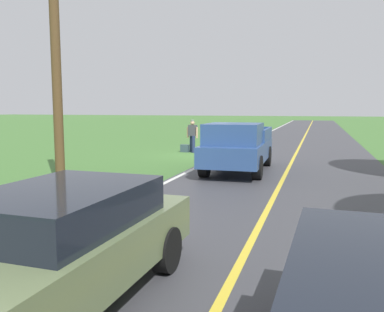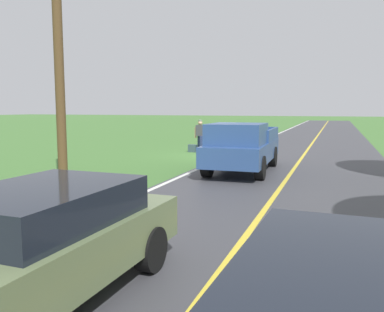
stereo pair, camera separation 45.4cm
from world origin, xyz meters
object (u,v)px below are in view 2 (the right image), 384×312
object	(u,v)px
suitcase_carried	(193,148)
pickup_truck_passing	(242,146)
hitchhiker_walking	(200,134)
sedan_ahead_same_lane	(35,243)
utility_pole_roadside	(58,48)

from	to	relation	value
suitcase_carried	pickup_truck_passing	xyz separation A→B (m)	(-3.97, 5.77, 0.76)
hitchhiker_walking	sedan_ahead_same_lane	size ratio (longest dim) A/B	0.39
suitcase_carried	pickup_truck_passing	size ratio (longest dim) A/B	0.08
sedan_ahead_same_lane	utility_pole_roadside	size ratio (longest dim) A/B	0.54
hitchhiker_walking	suitcase_carried	distance (m)	0.89
pickup_truck_passing	sedan_ahead_same_lane	distance (m)	10.70
hitchhiker_walking	utility_pole_roadside	world-z (taller)	utility_pole_roadside
utility_pole_roadside	pickup_truck_passing	bearing A→B (deg)	-135.89
hitchhiker_walking	utility_pole_roadside	size ratio (longest dim) A/B	0.21
suitcase_carried	sedan_ahead_same_lane	size ratio (longest dim) A/B	0.10
pickup_truck_passing	sedan_ahead_same_lane	world-z (taller)	pickup_truck_passing
sedan_ahead_same_lane	suitcase_carried	bearing A→B (deg)	-76.73
suitcase_carried	utility_pole_roadside	world-z (taller)	utility_pole_roadside
pickup_truck_passing	suitcase_carried	bearing A→B (deg)	-55.44
hitchhiker_walking	pickup_truck_passing	world-z (taller)	pickup_truck_passing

